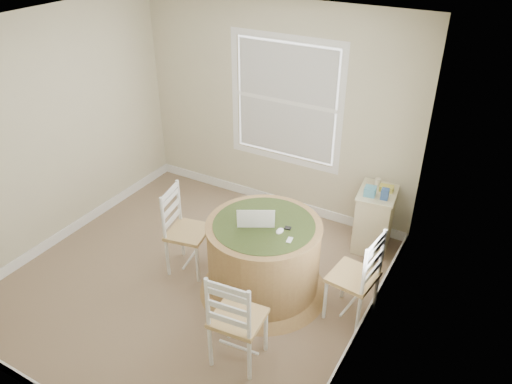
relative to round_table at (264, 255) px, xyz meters
The scene contains 14 objects.
room 1.02m from the round_table, behind, with size 3.64×3.64×2.64m.
round_table is the anchor object (origin of this frame).
chair_left 0.87m from the round_table, behind, with size 0.42×0.40×0.95m, color white, non-canonical shape.
chair_near 0.92m from the round_table, 74.72° to the right, with size 0.42×0.40×0.95m, color white, non-canonical shape.
chair_right 0.90m from the round_table, ahead, with size 0.42×0.40×0.95m, color white, non-canonical shape.
laptop 0.41m from the round_table, 167.83° to the right, with size 0.46×0.44×0.25m.
mouse 0.43m from the round_table, 10.53° to the right, with size 0.06×0.10×0.04m, color white.
phone 0.51m from the round_table, 18.84° to the right, with size 0.04×0.09×0.02m, color #B7BABF.
keys 0.44m from the round_table, 10.99° to the left, with size 0.06×0.05×0.03m, color black.
corner_chest 1.49m from the round_table, 61.21° to the left, with size 0.47×0.59×0.72m.
tissue_box 1.40m from the round_table, 60.88° to the left, with size 0.12×0.12×0.10m, color #529FBC.
box_yellow 1.60m from the round_table, 60.09° to the left, with size 0.15×0.10×0.06m, color gold.
box_blue 1.49m from the round_table, 55.72° to the left, with size 0.08×0.08×0.12m, color #305290.
cup_cream 1.60m from the round_table, 64.61° to the left, with size 0.07×0.07×0.09m, color beige.
Camera 1 is at (2.61, -3.24, 3.51)m, focal length 35.00 mm.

